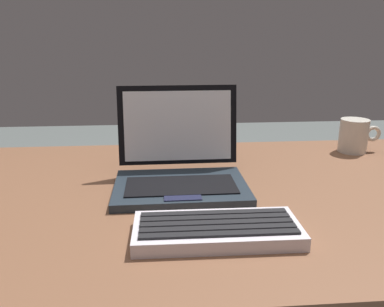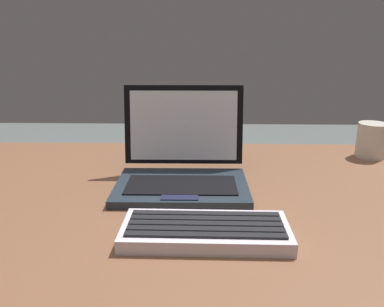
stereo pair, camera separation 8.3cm
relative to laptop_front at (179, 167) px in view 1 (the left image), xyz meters
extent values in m
cube|color=brown|center=(0.00, -0.04, -0.06)|extent=(1.56, 0.80, 0.03)
cylinder|color=black|center=(0.72, 0.31, -0.44)|extent=(0.05, 0.05, 0.72)
cube|color=#232D37|center=(0.00, -0.03, -0.04)|extent=(0.30, 0.21, 0.02)
cube|color=black|center=(0.00, -0.05, -0.03)|extent=(0.25, 0.12, 0.00)
cube|color=#1C203C|center=(0.00, -0.12, -0.03)|extent=(0.08, 0.03, 0.00)
cube|color=black|center=(0.00, 0.08, 0.08)|extent=(0.29, 0.04, 0.19)
cube|color=white|center=(0.00, 0.08, 0.08)|extent=(0.26, 0.03, 0.17)
cube|color=#59CCF2|center=(0.00, 0.08, 0.06)|extent=(0.25, 0.00, 0.01)
cube|color=silver|center=(0.05, -0.25, -0.03)|extent=(0.29, 0.13, 0.02)
cube|color=black|center=(0.05, -0.29, -0.02)|extent=(0.27, 0.02, 0.00)
cube|color=black|center=(0.05, -0.27, -0.02)|extent=(0.27, 0.02, 0.00)
cube|color=black|center=(0.05, -0.25, -0.02)|extent=(0.27, 0.02, 0.00)
cube|color=black|center=(0.05, -0.23, -0.02)|extent=(0.27, 0.02, 0.00)
cube|color=black|center=(0.05, -0.21, -0.02)|extent=(0.27, 0.02, 0.00)
cylinder|color=beige|center=(0.54, 0.23, 0.00)|extent=(0.08, 0.08, 0.10)
torus|color=beige|center=(0.60, 0.23, 0.01)|extent=(0.05, 0.01, 0.05)
camera|label=1|loc=(-0.04, -0.85, 0.30)|focal=36.06mm
camera|label=2|loc=(0.05, -0.85, 0.30)|focal=36.06mm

